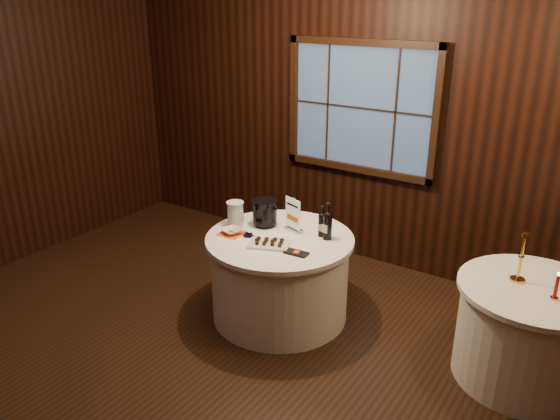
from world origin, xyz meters
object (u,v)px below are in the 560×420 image
Objects in this scene: port_bottle_left at (322,223)px; grape_bunch at (248,235)px; chocolate_plate at (269,243)px; red_candle at (556,288)px; sign_stand at (293,219)px; side_table at (527,333)px; ice_bucket at (265,212)px; port_bottle_right at (328,224)px; glass_pitcher at (236,214)px; cracker_bowl at (232,231)px; main_table at (280,276)px; chocolate_box at (296,253)px; brass_candlestick at (520,264)px.

port_bottle_left is 0.64m from grape_bunch.
chocolate_plate is 1.92× the size of red_candle.
sign_stand reaches higher than chocolate_plate.
chocolate_plate reaches higher than side_table.
port_bottle_right is at bearing 5.46° from ice_bucket.
chocolate_plate is at bearing -71.87° from sign_stand.
chocolate_plate is (-0.00, -0.37, -0.09)m from sign_stand.
port_bottle_right reaches higher than port_bottle_left.
ice_bucket is (-0.54, -0.09, 0.01)m from port_bottle_left.
port_bottle_left is 0.79m from glass_pitcher.
red_candle is at bearing 8.31° from cracker_bowl.
grape_bunch is (-0.22, -0.16, 0.40)m from main_table.
main_table is 0.59m from cracker_bowl.
port_bottle_left is at bearing 36.78° from grape_bunch.
port_bottle_right is at bearing 26.17° from cracker_bowl.
glass_pitcher is (-0.49, 0.18, 0.09)m from chocolate_plate.
chocolate_box is (0.55, -0.33, -0.12)m from ice_bucket.
port_bottle_left is (-1.71, -0.08, 0.50)m from side_table.
port_bottle_right reaches higher than sign_stand.
grape_bunch is 2.14m from brass_candlestick.
side_table is at bearing 141.84° from red_candle.
red_candle is (2.52, 0.37, 0.06)m from cracker_bowl.
sign_stand reaches higher than glass_pitcher.
side_table is at bearing 12.65° from port_bottle_right.
brass_candlestick is at bearing 14.56° from chocolate_box.
side_table is at bearing 8.53° from main_table.
sign_stand is 0.82× the size of brass_candlestick.
red_candle reaches higher than chocolate_box.
chocolate_box is 0.87× the size of glass_pitcher.
sign_stand is 1.51× the size of red_candle.
brass_candlestick is (1.51, 0.13, -0.00)m from port_bottle_right.
chocolate_plate is 0.41m from cracker_bowl.
glass_pitcher reaches higher than side_table.
ice_bucket reaches higher than red_candle.
red_candle is (2.60, 0.21, -0.03)m from glass_pitcher.
port_bottle_left is at bearing -177.41° from side_table.
chocolate_box is at bearing -31.34° from ice_bucket.
cracker_bowl is at bearing -113.79° from ice_bucket.
side_table is 2.85× the size of brass_candlestick.
grape_bunch reaches higher than side_table.
chocolate_plate is 2.36× the size of grape_bunch.
chocolate_box is 0.51× the size of brass_candlestick.
main_table is 0.52m from sign_stand.
main_table is at bearing -142.32° from port_bottle_right.
brass_candlestick is (1.85, 0.51, 0.12)m from chocolate_plate.
main_table is 7.66× the size of grape_bunch.
brass_candlestick is (2.26, 0.50, 0.11)m from cracker_bowl.
grape_bunch is 0.17m from cracker_bowl.
cracker_bowl is at bearing -167.57° from brass_candlestick.
glass_pitcher is at bearing 160.12° from chocolate_plate.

